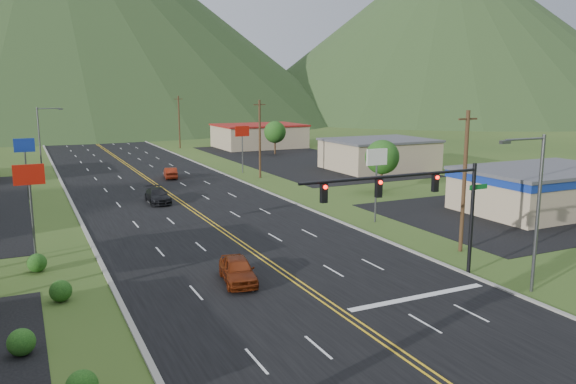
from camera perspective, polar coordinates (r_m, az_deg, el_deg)
name	(u,v)px	position (r m, az deg, el deg)	size (l,w,h in m)	color
traffic_signal	(421,195)	(33.57, 13.35, -0.35)	(13.10, 0.43, 7.00)	black
streetlight_east	(535,203)	(34.03, 23.77, -1.07)	(3.28, 0.25, 9.00)	#59595E
streetlight_west	(42,136)	(81.88, -23.73, 5.23)	(3.28, 0.25, 9.00)	#59595E
building_east_near	(544,187)	(58.24, 24.56, 0.45)	(15.40, 10.40, 4.10)	tan
building_east_mid	(379,154)	(81.67, 9.22, 3.83)	(14.40, 11.40, 4.30)	tan
building_east_far	(259,136)	(110.45, -2.95, 5.73)	(16.40, 12.40, 4.50)	tan
pole_sign_west_a	(30,184)	(42.09, -24.77, 0.74)	(2.00, 0.18, 6.40)	#59595E
pole_sign_west_b	(25,151)	(63.92, -25.18, 3.75)	(2.00, 0.18, 6.40)	#59595E
pole_sign_east_a	(377,165)	(48.55, 8.99, 2.77)	(2.00, 0.18, 6.40)	#59595E
pole_sign_east_b	(242,136)	(76.91, -4.67, 5.69)	(2.00, 0.18, 6.40)	#59595E
tree_east_a	(382,157)	(63.57, 9.54, 3.51)	(3.84, 3.84, 5.82)	#382314
tree_east_b	(275,132)	(98.55, -1.34, 6.11)	(3.84, 3.84, 5.82)	#382314
utility_pole_a	(464,180)	(41.14, 17.48, 1.13)	(1.60, 0.28, 10.00)	#382314
utility_pole_b	(260,138)	(72.46, -2.88, 5.48)	(1.60, 0.28, 10.00)	#382314
utility_pole_c	(179,122)	(110.35, -11.00, 7.04)	(1.60, 0.28, 10.00)	#382314
utility_pole_d	(138,113)	(149.35, -14.95, 7.74)	(1.60, 0.28, 10.00)	#382314
mountain_n	(51,2)	(234.09, -22.93, 17.35)	(220.00, 220.00, 85.00)	#27401D
mountain_ne	(446,30)	(249.24, 15.76, 15.57)	(180.00, 180.00, 70.00)	#27401D
car_red_near	(238,270)	(33.94, -5.13, -7.94)	(1.82, 4.52, 1.54)	#67220B
car_dark_mid	(158,196)	(58.27, -13.08, -0.39)	(2.04, 5.03, 1.46)	black
car_red_far	(171,173)	(73.77, -11.85, 1.89)	(1.46, 4.20, 1.38)	maroon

